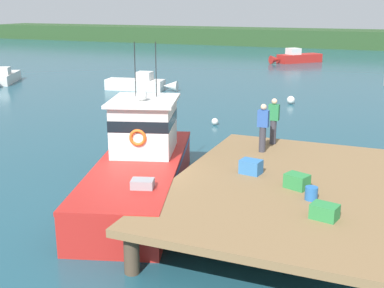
# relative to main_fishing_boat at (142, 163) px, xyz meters

# --- Properties ---
(ground_plane) EXTENTS (200.00, 200.00, 0.00)m
(ground_plane) POSITION_rel_main_fishing_boat_xyz_m (-0.03, -0.52, -1.01)
(ground_plane) COLOR #1E4C5B
(dock) EXTENTS (6.00, 9.00, 1.20)m
(dock) POSITION_rel_main_fishing_boat_xyz_m (4.77, -0.52, 0.07)
(dock) COLOR #4C3D2D
(dock) RESTS_ON ground
(main_fishing_boat) EXTENTS (4.81, 9.90, 4.80)m
(main_fishing_boat) POSITION_rel_main_fishing_boat_xyz_m (0.00, 0.00, 0.00)
(main_fishing_boat) COLOR red
(main_fishing_boat) RESTS_ON ground
(crate_single_far) EXTENTS (0.68, 0.56, 0.35)m
(crate_single_far) POSITION_rel_main_fishing_boat_xyz_m (6.14, -2.60, 0.37)
(crate_single_far) COLOR #2D8442
(crate_single_far) RESTS_ON dock
(crate_single_by_cleat) EXTENTS (0.66, 0.53, 0.41)m
(crate_single_by_cleat) POSITION_rel_main_fishing_boat_xyz_m (3.70, -0.17, 0.40)
(crate_single_by_cleat) COLOR #3370B2
(crate_single_by_cleat) RESTS_ON dock
(crate_stack_near_edge) EXTENTS (0.72, 0.63, 0.39)m
(crate_stack_near_edge) POSITION_rel_main_fishing_boat_xyz_m (5.17, -0.86, 0.39)
(crate_stack_near_edge) COLOR #2D8442
(crate_stack_near_edge) RESTS_ON dock
(bait_bucket) EXTENTS (0.32, 0.32, 0.34)m
(bait_bucket) POSITION_rel_main_fishing_boat_xyz_m (5.67, -1.55, 0.36)
(bait_bucket) COLOR #2866B2
(bait_bucket) RESTS_ON dock
(deckhand_by_the_boat) EXTENTS (0.36, 0.22, 1.63)m
(deckhand_by_the_boat) POSITION_rel_main_fishing_boat_xyz_m (3.43, 2.13, 1.05)
(deckhand_by_the_boat) COLOR #383842
(deckhand_by_the_boat) RESTS_ON dock
(deckhand_further_back) EXTENTS (0.36, 0.22, 1.63)m
(deckhand_further_back) POSITION_rel_main_fishing_boat_xyz_m (3.53, 3.24, 1.05)
(deckhand_further_back) COLOR #383842
(deckhand_further_back) RESTS_ON dock
(moored_boat_near_channel) EXTENTS (5.33, 1.93, 1.33)m
(moored_boat_near_channel) POSITION_rel_main_fishing_boat_xyz_m (-9.59, 17.86, -0.55)
(moored_boat_near_channel) COLOR silver
(moored_boat_near_channel) RESTS_ON ground
(moored_boat_mid_harbor) EXTENTS (3.17, 5.00, 1.29)m
(moored_boat_mid_harbor) POSITION_rel_main_fishing_boat_xyz_m (-20.88, 16.71, -0.56)
(moored_boat_mid_harbor) COLOR silver
(moored_boat_mid_harbor) RESTS_ON ground
(moored_boat_off_the_point) EXTENTS (4.97, 5.20, 1.53)m
(moored_boat_off_the_point) POSITION_rel_main_fishing_boat_xyz_m (-2.57, 39.49, -0.48)
(moored_boat_off_the_point) COLOR red
(moored_boat_off_the_point) RESTS_ON ground
(mooring_buoy_outer) EXTENTS (0.41, 0.41, 0.41)m
(mooring_buoy_outer) POSITION_rel_main_fishing_boat_xyz_m (-8.90, 14.52, -0.80)
(mooring_buoy_outer) COLOR red
(mooring_buoy_outer) RESTS_ON ground
(mooring_buoy_channel_marker) EXTENTS (0.49, 0.49, 0.49)m
(mooring_buoy_channel_marker) POSITION_rel_main_fishing_boat_xyz_m (1.46, 16.88, -0.76)
(mooring_buoy_channel_marker) COLOR silver
(mooring_buoy_channel_marker) RESTS_ON ground
(mooring_buoy_spare_mooring) EXTENTS (0.35, 0.35, 0.35)m
(mooring_buoy_spare_mooring) POSITION_rel_main_fishing_boat_xyz_m (-1.01, 9.85, -0.83)
(mooring_buoy_spare_mooring) COLOR silver
(mooring_buoy_spare_mooring) RESTS_ON ground
(far_shoreline) EXTENTS (120.00, 8.00, 2.40)m
(far_shoreline) POSITION_rel_main_fishing_boat_xyz_m (-0.03, 61.48, 0.19)
(far_shoreline) COLOR #284723
(far_shoreline) RESTS_ON ground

